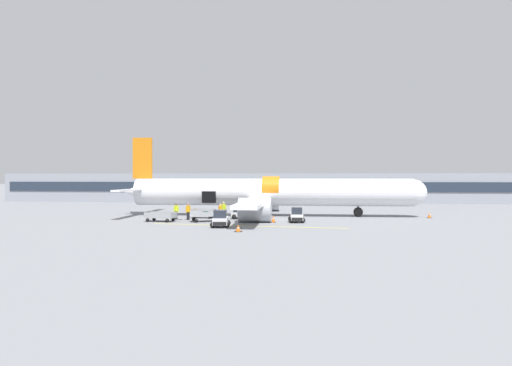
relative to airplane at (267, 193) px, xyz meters
The scene contains 18 objects.
ground_plane 5.69m from the airplane, 85.90° to the right, with size 500.00×500.00×0.00m, color slate.
apron_marking_line 11.94m from the airplane, 95.34° to the right, with size 19.38×2.65×0.01m.
terminal_strip 31.55m from the airplane, 89.35° to the left, with size 106.87×8.61×5.42m.
airplane is the anchor object (origin of this frame).
baggage_tug_lead 13.29m from the airplane, 105.17° to the right, with size 2.10×3.22×1.63m.
baggage_tug_mid 5.26m from the airplane, 122.04° to the right, with size 2.67×2.34×1.39m.
baggage_tug_rear 8.58m from the airplane, 63.70° to the right, with size 1.85×2.89×1.59m.
baggage_cart_loading 8.34m from the airplane, 152.04° to the right, with size 3.62×1.73×1.09m.
baggage_cart_queued 9.92m from the airplane, 126.88° to the right, with size 4.04×2.75×1.11m.
baggage_cart_empty 13.61m from the airplane, 142.44° to the right, with size 4.14×2.19×1.00m.
ground_crew_loader_a 10.43m from the airplane, 143.32° to the right, with size 0.58×0.58×1.82m.
ground_crew_loader_b 11.25m from the airplane, 153.54° to the right, with size 0.60×0.40×1.75m.
ground_crew_driver 7.30m from the airplane, 133.25° to the right, with size 0.44×0.61×1.76m.
ground_crew_supervisor 5.85m from the airplane, 151.91° to the right, with size 0.63×0.53×1.82m.
suitcase_on_tarmac_upright 6.55m from the airplane, 140.26° to the right, with size 0.57×0.35×0.77m.
safety_cone_nose 19.10m from the airplane, ahead, with size 0.54×0.54×0.64m.
safety_cone_engine_left 16.50m from the airplane, 94.29° to the right, with size 0.64×0.64×0.57m.
safety_cone_wingtip 8.29m from the airplane, 80.73° to the right, with size 0.57×0.57×0.71m.
Camera 1 is at (4.05, -50.27, 4.70)m, focal length 32.00 mm.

